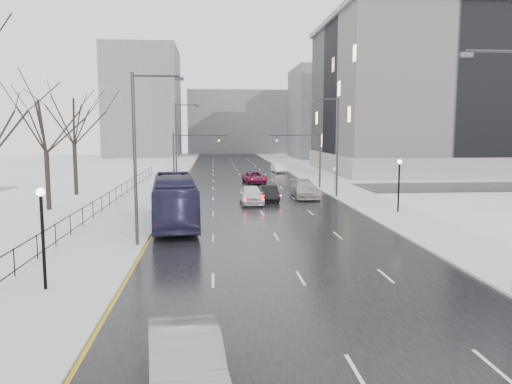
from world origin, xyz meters
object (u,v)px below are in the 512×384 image
object	(u,v)px
no_uturn_sign	(335,172)
sedan_left_near	(186,366)
bus	(174,200)
sedan_right_cross	(254,177)
mast_signal_right	(311,153)
mast_signal_left	(183,154)
lamppost_l	(42,224)
tree_park_d	(49,211)
streetlight_r_mid	(335,142)
tree_park_e	(77,196)
streetlight_l_near	(139,151)
sedan_right_distant	(278,168)
sedan_right_far	(305,189)
streetlight_l_far	(178,140)
sedan_center_near	(251,195)
sedan_right_near	(269,193)
lamppost_r_mid	(399,178)

from	to	relation	value
no_uturn_sign	sedan_left_near	world-z (taller)	no_uturn_sign
bus	sedan_right_cross	distance (m)	28.39
mast_signal_right	sedan_left_near	size ratio (longest dim) A/B	1.25
mast_signal_left	sedan_left_near	world-z (taller)	mast_signal_left
lamppost_l	mast_signal_left	world-z (taller)	mast_signal_left
tree_park_d	streetlight_r_mid	size ratio (longest dim) A/B	1.25
tree_park_e	mast_signal_right	world-z (taller)	tree_park_e
tree_park_e	streetlight_l_near	distance (m)	26.61
no_uturn_sign	sedan_right_distant	size ratio (longest dim) A/B	0.60
tree_park_d	tree_park_e	xyz separation A→B (m)	(-0.40, 10.00, 0.00)
streetlight_l_near	sedan_right_distant	world-z (taller)	streetlight_l_near
streetlight_r_mid	sedan_right_distant	xyz separation A→B (m)	(-1.78, 30.21, -4.83)
mast_signal_right	sedan_right_far	distance (m)	8.84
streetlight_r_mid	streetlight_l_far	size ratio (longest dim) A/B	1.00
sedan_center_near	sedan_right_near	distance (m)	2.66
streetlight_r_mid	sedan_left_near	world-z (taller)	streetlight_r_mid
streetlight_r_mid	lamppost_r_mid	size ratio (longest dim) A/B	2.34
mast_signal_right	sedan_center_near	world-z (taller)	mast_signal_right
streetlight_r_mid	mast_signal_left	size ratio (longest dim) A/B	1.54
lamppost_r_mid	streetlight_l_far	bearing A→B (deg)	131.06
lamppost_r_mid	sedan_left_near	xyz separation A→B (m)	(-15.67, -26.93, -2.05)
sedan_right_near	sedan_right_cross	bearing A→B (deg)	89.59
streetlight_r_mid	sedan_right_distant	size ratio (longest dim) A/B	2.21
streetlight_l_far	lamppost_r_mid	world-z (taller)	streetlight_l_far
lamppost_l	mast_signal_right	bearing A→B (deg)	63.02
streetlight_l_near	bus	bearing A→B (deg)	78.81
sedan_right_distant	no_uturn_sign	bearing A→B (deg)	-89.98
streetlight_r_mid	lamppost_l	distance (m)	34.04
lamppost_r_mid	sedan_right_near	world-z (taller)	lamppost_r_mid
sedan_right_near	lamppost_r_mid	bearing A→B (deg)	-41.21
tree_park_e	tree_park_d	bearing A→B (deg)	-87.71
lamppost_l	sedan_right_cross	size ratio (longest dim) A/B	0.81
streetlight_l_near	mast_signal_left	xyz separation A→B (m)	(0.84, 28.00, -1.51)
streetlight_l_near	mast_signal_right	xyz separation A→B (m)	(15.49, 28.00, -1.51)
mast_signal_right	sedan_right_far	world-z (taller)	mast_signal_right
sedan_left_near	lamppost_r_mid	bearing A→B (deg)	52.26
streetlight_l_far	bus	distance (m)	25.25
lamppost_r_mid	sedan_right_distant	bearing A→B (deg)	96.54
no_uturn_sign	sedan_center_near	size ratio (longest dim) A/B	0.53
sedan_right_near	mast_signal_right	bearing A→B (deg)	57.93
tree_park_d	bus	xyz separation A→B (m)	(11.03, -6.92, 1.77)
lamppost_l	bus	size ratio (longest dim) A/B	0.34
streetlight_l_far	sedan_center_near	distance (m)	18.09
lamppost_r_mid	sedan_right_near	size ratio (longest dim) A/B	0.97
sedan_right_cross	sedan_right_far	bearing A→B (deg)	-81.69
lamppost_r_mid	sedan_right_far	distance (m)	11.82
streetlight_l_near	no_uturn_sign	world-z (taller)	streetlight_l_near
tree_park_e	lamppost_r_mid	world-z (taller)	tree_park_e
tree_park_d	sedan_left_near	distance (m)	33.61
lamppost_r_mid	sedan_right_cross	world-z (taller)	lamppost_r_mid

